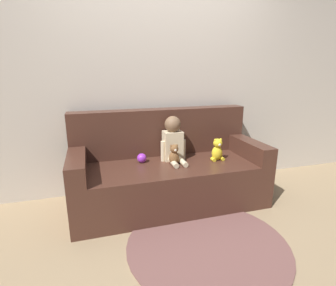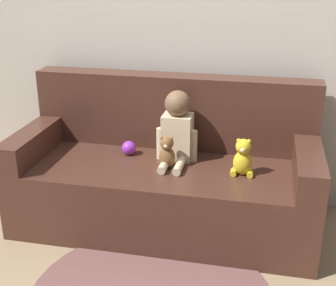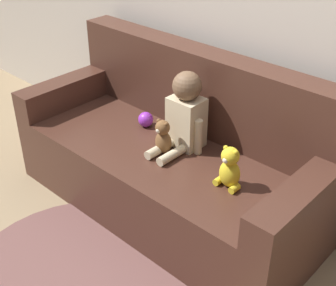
% 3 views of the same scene
% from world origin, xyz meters
% --- Properties ---
extents(ground_plane, '(12.00, 12.00, 0.00)m').
position_xyz_m(ground_plane, '(0.00, 0.00, 0.00)').
color(ground_plane, '#9E8460').
extents(wall_back, '(8.00, 0.05, 2.60)m').
position_xyz_m(wall_back, '(0.00, 0.49, 1.30)').
color(wall_back, beige).
rests_on(wall_back, ground_plane).
extents(couch, '(1.91, 0.82, 0.94)m').
position_xyz_m(couch, '(0.00, 0.06, 0.33)').
color(couch, '#47281E').
rests_on(couch, ground_plane).
extents(person_baby, '(0.27, 0.35, 0.46)m').
position_xyz_m(person_baby, '(0.07, 0.08, 0.65)').
color(person_baby, beige).
rests_on(person_baby, couch).
extents(teddy_bear_brown, '(0.10, 0.10, 0.21)m').
position_xyz_m(teddy_bear_brown, '(0.03, -0.06, 0.54)').
color(teddy_bear_brown, brown).
rests_on(teddy_bear_brown, couch).
extents(plush_toy_side, '(0.14, 0.11, 0.23)m').
position_xyz_m(plush_toy_side, '(0.49, -0.07, 0.55)').
color(plush_toy_side, yellow).
rests_on(plush_toy_side, couch).
extents(toy_ball, '(0.09, 0.09, 0.09)m').
position_xyz_m(toy_ball, '(-0.26, 0.09, 0.49)').
color(toy_ball, purple).
rests_on(toy_ball, couch).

